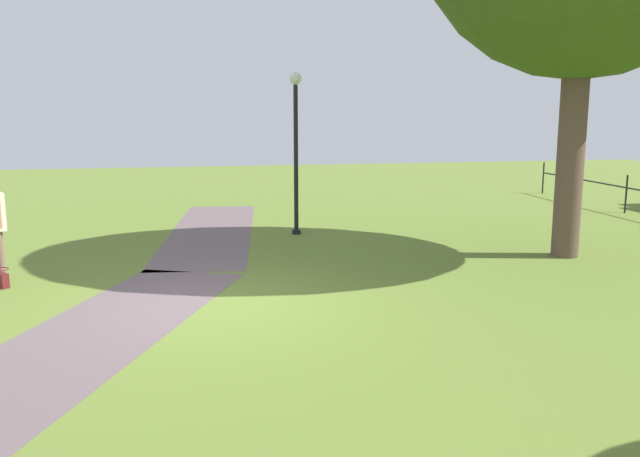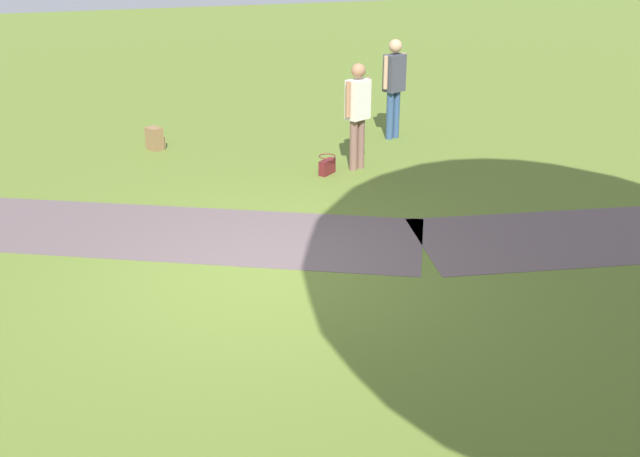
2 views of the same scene
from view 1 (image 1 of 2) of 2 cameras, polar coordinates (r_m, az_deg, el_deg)
The scene contains 5 objects.
ground_plane at distance 10.13m, azimuth -8.97°, elevation -6.34°, with size 48.00×48.00×0.00m, color olive.
footpath_segment_near at distance 16.00m, azimuth -9.16°, elevation -0.22°, with size 8.16×2.79×0.01m.
footpath_segment_mid at distance 8.69m, azimuth -20.67°, elevation -9.68°, with size 8.09×4.80×0.01m.
lamp_post at distance 15.24m, azimuth -2.06°, elevation 7.85°, with size 0.28×0.28×3.64m.
handbag_on_grass at distance 12.04m, azimuth -25.41°, elevation -3.87°, with size 0.38×0.38×0.31m.
Camera 1 is at (9.71, -0.35, 2.86)m, focal length 37.79 mm.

